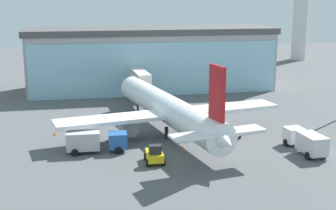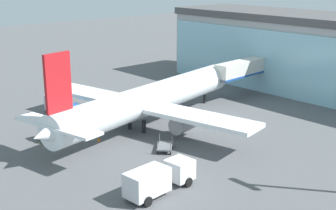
{
  "view_description": "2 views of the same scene",
  "coord_description": "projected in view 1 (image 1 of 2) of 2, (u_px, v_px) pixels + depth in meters",
  "views": [
    {
      "loc": [
        -13.02,
        -55.31,
        18.86
      ],
      "look_at": [
        -2.25,
        5.84,
        4.2
      ],
      "focal_mm": 50.0,
      "sensor_mm": 36.0,
      "label": 1
    },
    {
      "loc": [
        42.46,
        -28.97,
        19.46
      ],
      "look_at": [
        0.73,
        7.42,
        3.29
      ],
      "focal_mm": 50.0,
      "sensor_mm": 36.0,
      "label": 2
    }
  ],
  "objects": [
    {
      "name": "ground",
      "position": [
        193.0,
        147.0,
        59.55
      ],
      "size": [
        240.0,
        240.0,
        0.0
      ],
      "primitive_type": "plane",
      "color": "#545659"
    },
    {
      "name": "terminal_building",
      "position": [
        151.0,
        59.0,
        95.02
      ],
      "size": [
        49.56,
        15.07,
        12.48
      ],
      "rotation": [
        0.0,
        0.0,
        0.01
      ],
      "color": "#A5A5A5",
      "rests_on": "ground"
    },
    {
      "name": "jet_bridge",
      "position": [
        139.0,
        77.0,
        84.11
      ],
      "size": [
        3.16,
        12.28,
        5.77
      ],
      "rotation": [
        0.0,
        0.0,
        1.65
      ],
      "color": "beige",
      "rests_on": "ground"
    },
    {
      "name": "airplane",
      "position": [
        169.0,
        109.0,
        64.42
      ],
      "size": [
        31.79,
        35.53,
        11.51
      ],
      "rotation": [
        0.0,
        0.0,
        1.78
      ],
      "color": "white",
      "rests_on": "ground"
    },
    {
      "name": "catering_truck",
      "position": [
        95.0,
        141.0,
        57.13
      ],
      "size": [
        7.35,
        2.63,
        2.65
      ],
      "rotation": [
        0.0,
        0.0,
        6.26
      ],
      "color": "#2659A5",
      "rests_on": "ground"
    },
    {
      "name": "fuel_truck",
      "position": [
        306.0,
        141.0,
        57.1
      ],
      "size": [
        3.02,
        7.46,
        2.65
      ],
      "rotation": [
        0.0,
        0.0,
        1.66
      ],
      "color": "silver",
      "rests_on": "ground"
    },
    {
      "name": "baggage_cart",
      "position": [
        230.0,
        135.0,
        62.94
      ],
      "size": [
        3.1,
        3.13,
        1.5
      ],
      "rotation": [
        0.0,
        0.0,
        5.48
      ],
      "color": "slate",
      "rests_on": "ground"
    },
    {
      "name": "pushback_tug",
      "position": [
        155.0,
        155.0,
        53.61
      ],
      "size": [
        2.19,
        3.22,
        2.3
      ],
      "rotation": [
        0.0,
        0.0,
        1.56
      ],
      "color": "yellow",
      "rests_on": "ground"
    },
    {
      "name": "safety_cone_nose",
      "position": [
        183.0,
        149.0,
        57.97
      ],
      "size": [
        0.36,
        0.36,
        0.55
      ],
      "primitive_type": "cone",
      "color": "orange",
      "rests_on": "ground"
    },
    {
      "name": "safety_cone_wingtip",
      "position": [
        55.0,
        133.0,
        64.45
      ],
      "size": [
        0.36,
        0.36,
        0.55
      ],
      "primitive_type": "cone",
      "color": "orange",
      "rests_on": "ground"
    }
  ]
}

